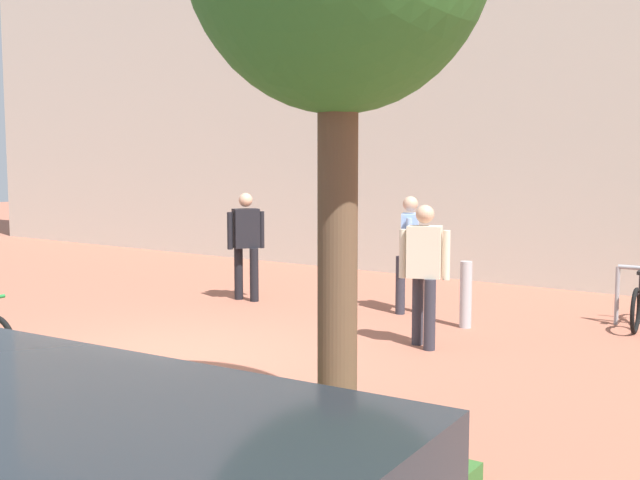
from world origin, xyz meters
The scene contains 7 objects.
ground_plane centered at (0.00, 0.00, 0.00)m, with size 60.00×60.00×0.00m, color #9E5B47.
building_facade centered at (0.00, 7.88, 5.00)m, with size 28.00×1.20×10.00m, color beige.
planter_strip centered at (0.79, -1.69, 0.08)m, with size 7.00×1.10×0.16m, color #336028.
bollard_steel centered at (2.05, 3.49, 0.45)m, with size 0.16×0.16×0.90m, color #ADADB2.
person_shirt_blue centered at (2.09, 2.19, 0.98)m, with size 0.58×0.36×1.72m.
person_suited_dark centered at (-1.67, 3.35, 0.98)m, with size 0.46×0.52×1.72m.
person_shirt_white centered at (0.96, 3.93, 0.98)m, with size 0.39×0.56×1.72m.
Camera 1 is at (6.36, -6.10, 2.28)m, focal length 43.86 mm.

